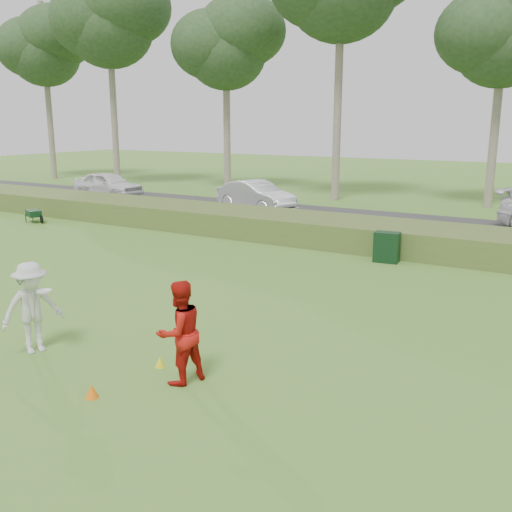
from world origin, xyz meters
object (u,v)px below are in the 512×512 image
Objects in this scene: car_left at (108,185)px; cone_orange at (92,391)px; car_mid at (256,196)px; player_white at (32,308)px; cone_yellow at (160,362)px; player_red at (180,332)px; utility_cabinet at (387,247)px.

cone_orange is at bearing -135.00° from car_left.
cone_orange is 19.86m from car_mid.
player_white reaches higher than cone_yellow.
player_red is at bearing 53.82° from cone_orange.
player_white reaches higher than car_left.
utility_cabinet is at bearing -110.33° from car_mid.
utility_cabinet is 0.22× the size of car_mid.
car_left is at bearing 63.32° from player_white.
cone_orange is at bearing -18.36° from player_red.
utility_cabinet is at bearing -163.97° from player_red.
player_white reaches higher than utility_cabinet.
utility_cabinet is at bearing 83.96° from cone_orange.
player_red is at bearing -97.62° from utility_cabinet.
cone_orange is at bearing -139.80° from car_mid.
utility_cabinet is 19.90m from car_left.
player_white is 2.64m from cone_orange.
car_mid is at bearing 112.87° from cone_orange.
utility_cabinet is (0.32, 10.19, -0.42)m from player_red.
player_red is 24.98m from car_left.
player_red reaches higher than car_mid.
cone_yellow is at bearing -132.24° from car_left.
player_red reaches higher than cone_yellow.
utility_cabinet is at bearing -108.74° from car_left.
cone_orange is (-0.89, -1.21, -0.79)m from player_red.
player_red is 0.41× the size of car_left.
utility_cabinet is 0.22× the size of car_left.
cone_yellow is at bearing -53.24° from player_white.
car_left is at bearing 108.52° from car_mid.
player_white is at bearing -137.85° from car_left.
player_red is at bearing -131.60° from car_left.
cone_orange is at bearing -86.95° from player_white.
cone_orange is 25.20m from car_left.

